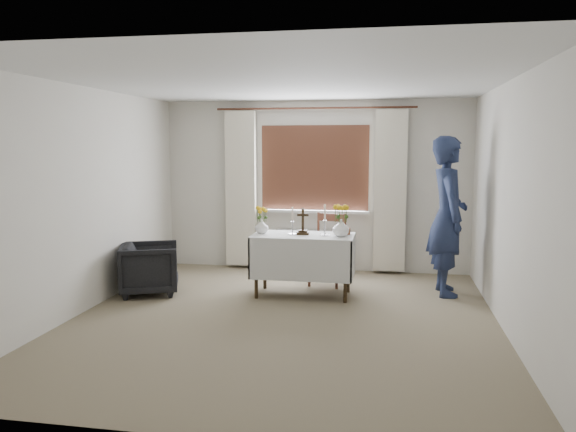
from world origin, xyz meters
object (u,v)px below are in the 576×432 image
(altar_table, at_px, (303,265))
(flower_vase_right, at_px, (341,228))
(armchair, at_px, (150,268))
(wooden_chair, at_px, (327,250))
(person, at_px, (448,216))
(wooden_cross, at_px, (303,221))
(flower_vase_left, at_px, (262,226))

(altar_table, xyz_separation_m, flower_vase_right, (0.46, -0.04, 0.49))
(altar_table, bearing_deg, armchair, -172.38)
(wooden_chair, height_order, armchair, wooden_chair)
(flower_vase_right, bearing_deg, armchair, -174.78)
(altar_table, distance_m, flower_vase_right, 0.67)
(person, bearing_deg, flower_vase_right, 102.14)
(wooden_cross, bearing_deg, armchair, -175.74)
(wooden_cross, xyz_separation_m, flower_vase_left, (-0.52, -0.01, -0.07))
(person, distance_m, wooden_cross, 1.79)
(armchair, height_order, flower_vase_right, flower_vase_right)
(armchair, relative_size, flower_vase_right, 3.37)
(wooden_chair, bearing_deg, person, 3.08)
(armchair, distance_m, flower_vase_right, 2.44)
(flower_vase_left, height_order, flower_vase_right, flower_vase_right)
(armchair, relative_size, person, 0.36)
(altar_table, xyz_separation_m, flower_vase_left, (-0.53, 0.01, 0.47))
(flower_vase_left, bearing_deg, person, 9.55)
(wooden_cross, relative_size, flower_vase_left, 1.85)
(altar_table, bearing_deg, person, 12.68)
(altar_table, relative_size, flower_vase_right, 5.94)
(armchair, bearing_deg, wooden_chair, -89.57)
(person, xyz_separation_m, wooden_cross, (-1.75, -0.37, -0.06))
(wooden_chair, xyz_separation_m, person, (1.51, -0.20, 0.51))
(person, distance_m, flower_vase_right, 1.36)
(wooden_cross, height_order, flower_vase_right, wooden_cross)
(person, bearing_deg, armchair, 93.60)
(wooden_chair, height_order, flower_vase_left, wooden_chair)
(flower_vase_left, xyz_separation_m, flower_vase_right, (0.99, -0.05, 0.02))
(wooden_chair, distance_m, person, 1.61)
(armchair, bearing_deg, flower_vase_left, -100.40)
(armchair, distance_m, person, 3.77)
(armchair, xyz_separation_m, flower_vase_left, (1.38, 0.27, 0.53))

